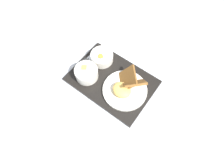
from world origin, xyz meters
TOP-DOWN VIEW (x-y plane):
  - ground_plane at (0.00, 0.00)m, footprint 4.00×4.00m
  - serving_tray at (0.00, 0.00)m, footprint 0.44×0.33m
  - bowl_salad at (-0.12, 0.05)m, footprint 0.12×0.12m
  - bowl_soup at (-0.11, -0.07)m, footprint 0.11×0.11m
  - plate_main at (0.08, 0.01)m, footprint 0.21×0.21m
  - knife at (-0.18, -0.02)m, footprint 0.01×0.17m
  - spoon at (-0.17, -0.00)m, footprint 0.04×0.14m

SIDE VIEW (x-z plane):
  - ground_plane at x=0.00m, z-range 0.00..0.00m
  - serving_tray at x=0.00m, z-range 0.00..0.01m
  - spoon at x=-0.17m, z-range 0.01..0.02m
  - knife at x=-0.18m, z-range 0.01..0.03m
  - plate_main at x=0.08m, z-range -0.01..0.08m
  - bowl_salad at x=-0.12m, z-range 0.01..0.07m
  - bowl_soup at x=-0.11m, z-range 0.02..0.08m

